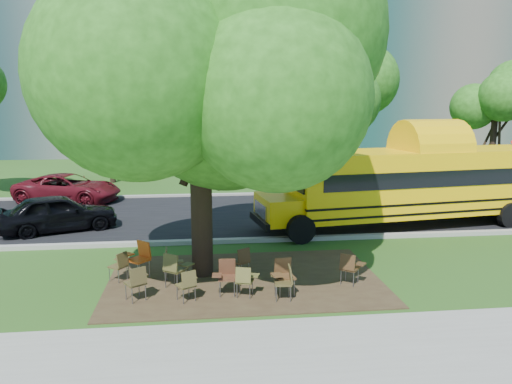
{
  "coord_description": "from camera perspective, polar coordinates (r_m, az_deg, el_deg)",
  "views": [
    {
      "loc": [
        -0.12,
        -12.79,
        4.61
      ],
      "look_at": [
        1.75,
        3.39,
        1.61
      ],
      "focal_mm": 35.0,
      "sensor_mm": 36.0,
      "label": 1
    }
  ],
  "objects": [
    {
      "name": "chair_2",
      "position": [
        11.77,
        -7.81,
        -10.19
      ],
      "size": [
        0.53,
        0.64,
        0.78
      ],
      "rotation": [
        0.0,
        0.0,
        0.51
      ],
      "color": "#4E4421",
      "rests_on": "ground"
    },
    {
      "name": "chair_11",
      "position": [
        13.25,
        -1.6,
        -7.64
      ],
      "size": [
        0.54,
        0.67,
        0.81
      ],
      "rotation": [
        0.0,
        0.0,
        0.55
      ],
      "color": "#402D17",
      "rests_on": "ground"
    },
    {
      "name": "ground",
      "position": [
        13.6,
        -5.77,
        -9.44
      ],
      "size": [
        160.0,
        160.0,
        0.0
      ],
      "primitive_type": "plane",
      "color": "#264816",
      "rests_on": "ground"
    },
    {
      "name": "chair_8",
      "position": [
        13.39,
        -15.3,
        -7.86
      ],
      "size": [
        0.53,
        0.68,
        0.8
      ],
      "rotation": [
        0.0,
        0.0,
        0.97
      ],
      "color": "#473C1F",
      "rests_on": "ground"
    },
    {
      "name": "chair_6",
      "position": [
        11.79,
        3.33,
        -9.89
      ],
      "size": [
        0.49,
        0.57,
        0.84
      ],
      "rotation": [
        0.0,
        0.0,
        1.5
      ],
      "color": "#483E1F",
      "rests_on": "ground"
    },
    {
      "name": "kerb_near",
      "position": [
        16.43,
        -5.94,
        -5.66
      ],
      "size": [
        80.0,
        0.25,
        0.14
      ],
      "primitive_type": "cube",
      "color": "gray",
      "rests_on": "ground"
    },
    {
      "name": "chair_5",
      "position": [
        12.08,
        3.14,
        -9.19
      ],
      "size": [
        0.6,
        0.6,
        0.9
      ],
      "rotation": [
        0.0,
        0.0,
        3.28
      ],
      "color": "#51351D",
      "rests_on": "ground"
    },
    {
      "name": "main_tree",
      "position": [
        12.83,
        -6.59,
        14.51
      ],
      "size": [
        7.2,
        7.2,
        9.15
      ],
      "color": "black",
      "rests_on": "ground"
    },
    {
      "name": "sidewalk",
      "position": [
        9.05,
        -5.22,
        -20.11
      ],
      "size": [
        60.0,
        4.0,
        0.04
      ],
      "primitive_type": "cube",
      "color": "gray",
      "rests_on": "ground"
    },
    {
      "name": "bg_tree_2",
      "position": [
        29.2,
        -16.43,
        9.24
      ],
      "size": [
        4.8,
        4.8,
        6.62
      ],
      "color": "black",
      "rests_on": "ground"
    },
    {
      "name": "chair_3",
      "position": [
        12.08,
        -3.45,
        -9.29
      ],
      "size": [
        0.59,
        0.51,
        0.87
      ],
      "rotation": [
        0.0,
        0.0,
        3.08
      ],
      "color": "#4D2C1B",
      "rests_on": "ground"
    },
    {
      "name": "building_main",
      "position": [
        49.83,
        -16.41,
        17.41
      ],
      "size": [
        38.0,
        16.0,
        22.0
      ],
      "primitive_type": "cube",
      "color": "slate",
      "rests_on": "ground"
    },
    {
      "name": "bg_tree_3",
      "position": [
        28.0,
        10.46,
        11.13
      ],
      "size": [
        5.6,
        5.6,
        7.84
      ],
      "color": "black",
      "rests_on": "ground"
    },
    {
      "name": "chair_0",
      "position": [
        12.0,
        -13.43,
        -9.74
      ],
      "size": [
        0.57,
        0.71,
        0.86
      ],
      "rotation": [
        0.0,
        0.0,
        0.57
      ],
      "color": "#44391D",
      "rests_on": "ground"
    },
    {
      "name": "dirt_patch",
      "position": [
        13.17,
        -1.31,
        -9.99
      ],
      "size": [
        7.0,
        4.5,
        0.03
      ],
      "primitive_type": "cube",
      "color": "#382819",
      "rests_on": "ground"
    },
    {
      "name": "asphalt_road",
      "position": [
        20.32,
        -6.09,
        -2.68
      ],
      "size": [
        80.0,
        8.0,
        0.04
      ],
      "primitive_type": "cube",
      "color": "black",
      "rests_on": "ground"
    },
    {
      "name": "black_car",
      "position": [
        19.04,
        -21.65,
        -2.23
      ],
      "size": [
        4.3,
        2.94,
        1.36
      ],
      "primitive_type": "imported",
      "rotation": [
        0.0,
        0.0,
        1.94
      ],
      "color": "black",
      "rests_on": "ground"
    },
    {
      "name": "chair_7",
      "position": [
        12.85,
        10.71,
        -8.29
      ],
      "size": [
        0.73,
        0.58,
        0.85
      ],
      "rotation": [
        0.0,
        0.0,
        -0.66
      ],
      "color": "#412C17",
      "rests_on": "ground"
    },
    {
      "name": "chair_9",
      "position": [
        13.53,
        -13.18,
        -7.09
      ],
      "size": [
        0.84,
        0.66,
        0.97
      ],
      "rotation": [
        0.0,
        0.0,
        2.4
      ],
      "color": "#BC4C14",
      "rests_on": "ground"
    },
    {
      "name": "chair_4",
      "position": [
        11.89,
        -1.23,
        -9.85
      ],
      "size": [
        0.62,
        0.48,
        0.79
      ],
      "rotation": [
        0.0,
        0.0,
        -0.3
      ],
      "color": "brown",
      "rests_on": "ground"
    },
    {
      "name": "building_right",
      "position": [
        56.78,
        19.59,
        17.86
      ],
      "size": [
        30.0,
        16.0,
        25.0
      ],
      "primitive_type": "cube",
      "color": "#6E645C",
      "rests_on": "ground"
    },
    {
      "name": "bg_tree_4",
      "position": [
        30.42,
        25.74,
        8.92
      ],
      "size": [
        5.0,
        5.0,
        6.85
      ],
      "color": "black",
      "rests_on": "ground"
    },
    {
      "name": "kerb_far",
      "position": [
        24.32,
        -6.2,
        -0.38
      ],
      "size": [
        80.0,
        0.25,
        0.14
      ],
      "primitive_type": "cube",
      "color": "gray",
      "rests_on": "ground"
    },
    {
      "name": "school_bus",
      "position": [
        19.47,
        18.73,
        1.09
      ],
      "size": [
        11.78,
        4.07,
        2.83
      ],
      "rotation": [
        0.0,
        0.0,
        0.14
      ],
      "color": "#FDBE08",
      "rests_on": "ground"
    },
    {
      "name": "chair_10",
      "position": [
        13.27,
        -9.72,
        -7.7
      ],
      "size": [
        0.52,
        0.55,
        0.83
      ],
      "rotation": [
        0.0,
        0.0,
        -1.5
      ],
      "color": "brown",
      "rests_on": "ground"
    },
    {
      "name": "chair_1",
      "position": [
        12.57,
        -9.25,
        -8.44
      ],
      "size": [
        0.79,
        0.62,
        0.93
      ],
      "rotation": [
        0.0,
        0.0,
        -0.62
      ],
      "color": "#46411E",
      "rests_on": "ground"
    },
    {
      "name": "bg_car_red",
      "position": [
        24.34,
        -20.68,
        0.41
      ],
      "size": [
        5.12,
        3.34,
        1.31
      ],
      "primitive_type": "imported",
      "rotation": [
        0.0,
        0.0,
        1.3
      ],
      "color": "#500D16",
      "rests_on": "ground"
    }
  ]
}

